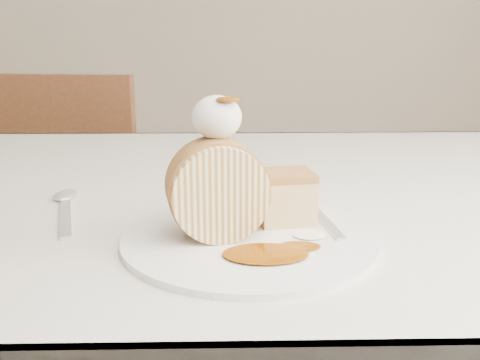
{
  "coord_description": "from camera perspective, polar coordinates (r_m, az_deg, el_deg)",
  "views": [
    {
      "loc": [
        -0.04,
        -0.6,
        0.97
      ],
      "look_at": [
        -0.03,
        -0.03,
        0.82
      ],
      "focal_mm": 40.0,
      "sensor_mm": 36.0,
      "label": 1
    }
  ],
  "objects": [
    {
      "name": "table",
      "position": [
        0.86,
        1.7,
        -6.17
      ],
      "size": [
        1.4,
        0.9,
        0.75
      ],
      "color": "beige",
      "rests_on": "ground"
    },
    {
      "name": "caramel_pool",
      "position": [
        0.55,
        2.72,
        -7.84
      ],
      "size": [
        0.1,
        0.07,
        0.0
      ],
      "primitive_type": null,
      "rotation": [
        0.0,
        0.0,
        0.15
      ],
      "color": "#733704",
      "rests_on": "plate"
    },
    {
      "name": "cake_chunk",
      "position": [
        0.64,
        4.88,
        -2.14
      ],
      "size": [
        0.07,
        0.07,
        0.05
      ],
      "primitive_type": "cube",
      "rotation": [
        0.0,
        0.0,
        0.15
      ],
      "color": "#A3713D",
      "rests_on": "plate"
    },
    {
      "name": "whipped_cream",
      "position": [
        0.59,
        -2.49,
        6.7
      ],
      "size": [
        0.05,
        0.05,
        0.05
      ],
      "primitive_type": "ellipsoid",
      "color": "white",
      "rests_on": "roulade_slice"
    },
    {
      "name": "fork",
      "position": [
        0.65,
        9.04,
        -4.35
      ],
      "size": [
        0.05,
        0.17,
        0.0
      ],
      "primitive_type": "cube",
      "rotation": [
        0.0,
        0.0,
        0.14
      ],
      "color": "silver",
      "rests_on": "plate"
    },
    {
      "name": "caramel_drizzle",
      "position": [
        0.57,
        -1.22,
        9.2
      ],
      "size": [
        0.03,
        0.02,
        0.01
      ],
      "primitive_type": "ellipsoid",
      "color": "#733704",
      "rests_on": "whipped_cream"
    },
    {
      "name": "chair_far",
      "position": [
        1.76,
        -16.2,
        -1.2
      ],
      "size": [
        0.46,
        0.46,
        0.87
      ],
      "rotation": [
        0.0,
        0.0,
        3.0
      ],
      "color": "brown",
      "rests_on": "ground"
    },
    {
      "name": "roulade_slice",
      "position": [
        0.58,
        -2.39,
        -1.11
      ],
      "size": [
        0.11,
        0.08,
        0.11
      ],
      "primitive_type": "cylinder",
      "rotation": [
        1.57,
        0.0,
        0.19
      ],
      "color": "#FFEDB1",
      "rests_on": "plate"
    },
    {
      "name": "spoon",
      "position": [
        0.7,
        -18.1,
        -3.86
      ],
      "size": [
        0.08,
        0.18,
        0.0
      ],
      "primitive_type": "cube",
      "rotation": [
        0.0,
        0.0,
        0.28
      ],
      "color": "silver",
      "rests_on": "table"
    },
    {
      "name": "plate",
      "position": [
        0.6,
        0.98,
        -6.21
      ],
      "size": [
        0.32,
        0.32,
        0.01
      ],
      "primitive_type": "cylinder",
      "rotation": [
        0.0,
        0.0,
        0.15
      ],
      "color": "white",
      "rests_on": "table"
    }
  ]
}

